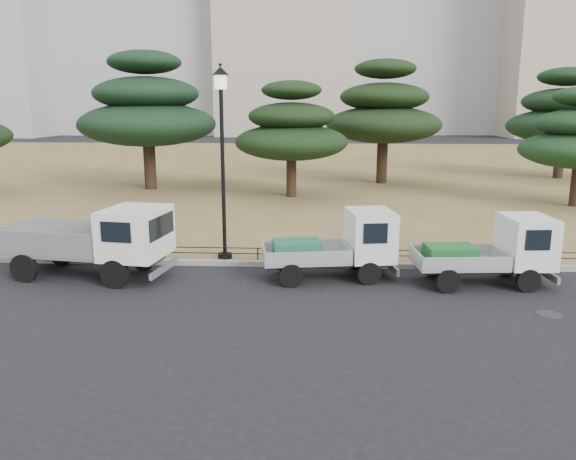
# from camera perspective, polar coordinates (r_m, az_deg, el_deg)

# --- Properties ---
(ground) EXTENTS (220.00, 220.00, 0.00)m
(ground) POSITION_cam_1_polar(r_m,az_deg,el_deg) (15.15, -0.44, -6.45)
(ground) COLOR black
(lawn) EXTENTS (120.00, 56.00, 0.15)m
(lawn) POSITION_cam_1_polar(r_m,az_deg,el_deg) (45.17, 2.11, 6.36)
(lawn) COLOR olive
(lawn) RESTS_ON ground
(curb) EXTENTS (120.00, 0.25, 0.16)m
(curb) POSITION_cam_1_polar(r_m,az_deg,el_deg) (17.61, 0.11, -3.45)
(curb) COLOR gray
(curb) RESTS_ON ground
(truck_large) EXTENTS (5.00, 2.52, 2.09)m
(truck_large) POSITION_cam_1_polar(r_m,az_deg,el_deg) (17.23, -18.97, -0.80)
(truck_large) COLOR black
(truck_large) RESTS_ON ground
(truck_kei_front) EXTENTS (3.94, 2.15, 1.98)m
(truck_kei_front) POSITION_cam_1_polar(r_m,az_deg,el_deg) (16.30, 5.18, -1.52)
(truck_kei_front) COLOR black
(truck_kei_front) RESTS_ON ground
(truck_kei_rear) EXTENTS (3.82, 1.90, 1.93)m
(truck_kei_rear) POSITION_cam_1_polar(r_m,az_deg,el_deg) (16.67, 20.09, -2.00)
(truck_kei_rear) COLOR black
(truck_kei_rear) RESTS_ON ground
(street_lamp) EXTENTS (0.53, 0.53, 5.92)m
(street_lamp) POSITION_cam_1_polar(r_m,az_deg,el_deg) (17.48, -6.73, 9.89)
(street_lamp) COLOR black
(street_lamp) RESTS_ON lawn
(pipe_fence) EXTENTS (38.00, 0.04, 0.40)m
(pipe_fence) POSITION_cam_1_polar(r_m,az_deg,el_deg) (17.66, 0.14, -2.20)
(pipe_fence) COLOR black
(pipe_fence) RESTS_ON lawn
(tarp_pile) EXTENTS (1.68, 1.31, 1.04)m
(tarp_pile) POSITION_cam_1_polar(r_m,az_deg,el_deg) (19.82, -22.34, -1.14)
(tarp_pile) COLOR #1756B2
(tarp_pile) RESTS_ON lawn
(manhole) EXTENTS (0.60, 0.60, 0.01)m
(manhole) POSITION_cam_1_polar(r_m,az_deg,el_deg) (15.06, 25.00, -7.78)
(manhole) COLOR #2D2D30
(manhole) RESTS_ON ground
(pine_west_near) EXTENTS (7.81, 7.81, 7.81)m
(pine_west_near) POSITION_cam_1_polar(r_m,az_deg,el_deg) (33.60, -14.14, 11.70)
(pine_west_near) COLOR black
(pine_west_near) RESTS_ON lawn
(pine_center_left) EXTENTS (5.96, 5.96, 6.06)m
(pine_center_left) POSITION_cam_1_polar(r_m,az_deg,el_deg) (29.84, 0.35, 10.08)
(pine_center_left) COLOR black
(pine_center_left) RESTS_ON lawn
(pine_center_right) EXTENTS (7.12, 7.12, 7.55)m
(pine_center_right) POSITION_cam_1_polar(r_m,az_deg,el_deg) (35.74, 9.70, 11.71)
(pine_center_right) COLOR black
(pine_center_right) RESTS_ON lawn
(pine_east_far) EXTENTS (7.18, 7.18, 7.21)m
(pine_east_far) POSITION_cam_1_polar(r_m,az_deg,el_deg) (41.82, 26.23, 10.43)
(pine_east_far) COLOR black
(pine_east_far) RESTS_ON lawn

